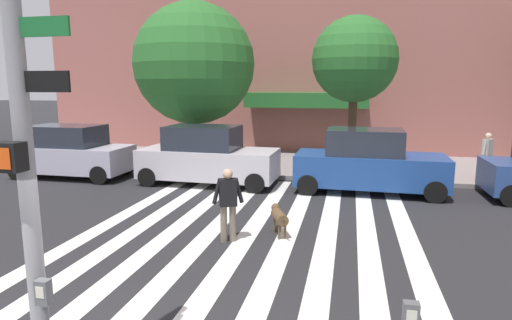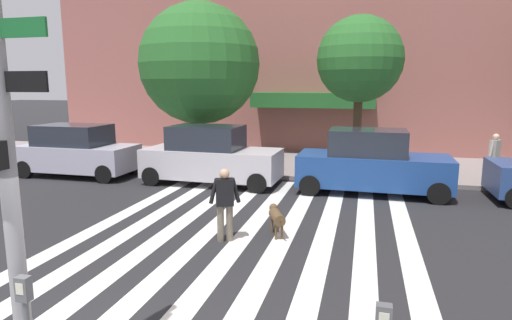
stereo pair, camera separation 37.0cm
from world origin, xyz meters
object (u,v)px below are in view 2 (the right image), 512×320
(parking_meter_curbside, at_px, (27,320))
(pedestrian_bystander, at_px, (494,154))
(parked_car_near_curb, at_px, (77,151))
(parked_car_behind_first, at_px, (211,157))
(parked_car_third_in_line, at_px, (371,163))
(street_tree_nearest, at_px, (200,64))
(dog_on_leash, at_px, (276,217))
(pedestrian_dog_walker, at_px, (225,201))
(street_tree_middle, at_px, (360,60))

(parking_meter_curbside, xyz_separation_m, pedestrian_bystander, (7.68, 12.91, 0.05))
(pedestrian_bystander, bearing_deg, parked_car_near_curb, -171.31)
(parked_car_behind_first, xyz_separation_m, pedestrian_bystander, (9.60, 2.29, 0.11))
(parked_car_third_in_line, height_order, street_tree_nearest, street_tree_nearest)
(parked_car_behind_first, xyz_separation_m, dog_on_leash, (3.32, -4.65, -0.52))
(dog_on_leash, bearing_deg, street_tree_nearest, 123.13)
(parked_car_third_in_line, height_order, pedestrian_dog_walker, parked_car_third_in_line)
(street_tree_middle, bearing_deg, street_tree_nearest, -177.81)
(parking_meter_curbside, bearing_deg, street_tree_middle, 77.30)
(parked_car_near_curb, distance_m, street_tree_middle, 11.20)
(parking_meter_curbside, relative_size, dog_on_leash, 1.31)
(street_tree_middle, distance_m, pedestrian_bystander, 5.73)
(street_tree_nearest, bearing_deg, parked_car_behind_first, -61.83)
(parked_car_near_curb, height_order, pedestrian_bystander, parked_car_near_curb)
(dog_on_leash, bearing_deg, parked_car_near_curb, 151.98)
(street_tree_middle, bearing_deg, parked_car_behind_first, -151.51)
(street_tree_nearest, relative_size, pedestrian_bystander, 3.98)
(parked_car_near_curb, height_order, dog_on_leash, parked_car_near_curb)
(parked_car_near_curb, relative_size, pedestrian_dog_walker, 2.66)
(parked_car_behind_first, distance_m, pedestrian_dog_walker, 5.78)
(parking_meter_curbside, distance_m, street_tree_nearest, 13.82)
(street_tree_nearest, relative_size, dog_on_leash, 6.29)
(parked_car_behind_first, distance_m, dog_on_leash, 5.74)
(parked_car_near_curb, xyz_separation_m, dog_on_leash, (8.74, -4.65, -0.51))
(parked_car_third_in_line, relative_size, pedestrian_bystander, 2.90)
(pedestrian_dog_walker, distance_m, pedestrian_bystander, 10.54)
(parked_car_near_curb, bearing_deg, dog_on_leash, -28.02)
(parked_car_near_curb, bearing_deg, parked_car_behind_first, 0.01)
(pedestrian_dog_walker, bearing_deg, parked_car_third_in_line, 59.21)
(parked_car_behind_first, bearing_deg, pedestrian_dog_walker, -66.62)
(street_tree_middle, height_order, dog_on_leash, street_tree_middle)
(street_tree_nearest, height_order, pedestrian_dog_walker, street_tree_nearest)
(parked_car_behind_first, height_order, street_tree_middle, street_tree_middle)
(street_tree_nearest, distance_m, pedestrian_dog_walker, 9.17)
(street_tree_nearest, bearing_deg, pedestrian_bystander, -0.72)
(street_tree_middle, distance_m, dog_on_leash, 8.45)
(parking_meter_curbside, bearing_deg, pedestrian_bystander, 59.26)
(pedestrian_dog_walker, bearing_deg, parking_meter_curbside, -94.01)
(parked_car_third_in_line, xyz_separation_m, pedestrian_dog_walker, (-3.16, -5.31, -0.04))
(parking_meter_curbside, relative_size, parked_car_near_curb, 0.31)
(parking_meter_curbside, relative_size, pedestrian_bystander, 0.83)
(parked_car_third_in_line, distance_m, dog_on_leash, 5.14)
(parked_car_behind_first, relative_size, pedestrian_dog_walker, 2.94)
(street_tree_middle, bearing_deg, parked_car_third_in_line, -78.56)
(dog_on_leash, bearing_deg, parking_meter_curbside, -103.20)
(pedestrian_dog_walker, bearing_deg, pedestrian_bystander, 46.14)
(parked_car_near_curb, xyz_separation_m, street_tree_nearest, (4.12, 2.43, 3.32))
(parking_meter_curbside, height_order, street_tree_nearest, street_tree_nearest)
(parked_car_third_in_line, bearing_deg, pedestrian_dog_walker, -120.79)
(parked_car_third_in_line, distance_m, pedestrian_dog_walker, 6.18)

